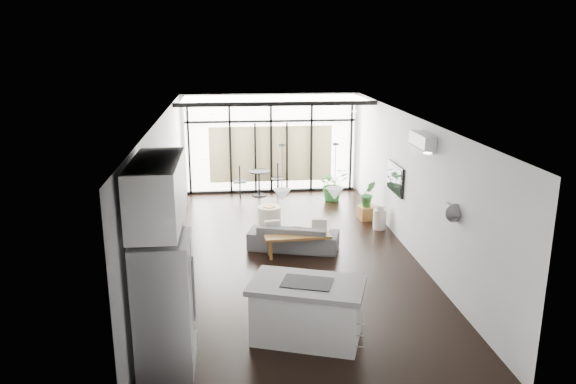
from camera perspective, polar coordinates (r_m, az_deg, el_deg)
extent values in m
cube|color=black|center=(11.60, 0.16, -6.36)|extent=(5.00, 10.00, 0.00)
cube|color=silver|center=(10.87, 0.17, 7.48)|extent=(5.00, 10.00, 0.00)
cube|color=silver|center=(11.17, -12.69, -0.02)|extent=(0.02, 10.00, 2.80)
cube|color=silver|center=(11.68, 12.45, 0.66)|extent=(0.02, 10.00, 2.80)
cube|color=silver|center=(16.01, -1.76, 4.96)|extent=(5.00, 0.02, 2.80)
cube|color=silver|center=(6.50, 4.97, -11.12)|extent=(5.00, 0.02, 2.80)
cube|color=black|center=(15.90, -1.73, 4.88)|extent=(5.00, 0.20, 2.80)
cube|color=silver|center=(14.83, -1.51, 9.48)|extent=(4.70, 1.90, 0.06)
cube|color=#D1BB86|center=(16.02, -1.74, 3.87)|extent=(3.50, 0.02, 1.60)
cube|color=white|center=(8.37, 1.93, -11.98)|extent=(1.86, 1.45, 0.89)
cube|color=black|center=(8.18, 1.96, -9.16)|extent=(0.83, 0.69, 0.01)
cube|color=#A2A2A7|center=(7.63, -12.43, -11.20)|extent=(0.72, 0.90, 1.85)
cube|color=white|center=(8.36, -12.14, -7.54)|extent=(0.56, 0.59, 2.18)
cube|color=white|center=(7.53, -13.14, -0.01)|extent=(0.62, 1.75, 0.86)
cone|color=silver|center=(8.41, -0.61, -0.32)|extent=(0.26, 0.26, 0.18)
cone|color=silver|center=(8.52, 4.75, -0.17)|extent=(0.26, 0.26, 0.18)
imported|color=#504F52|center=(11.78, 0.57, -4.10)|extent=(1.95, 1.06, 0.73)
cube|color=brown|center=(11.45, 1.01, -5.48)|extent=(1.36, 0.40, 0.43)
cylinder|color=silver|center=(13.35, -1.90, -2.40)|extent=(0.67, 0.67, 0.44)
cube|color=brown|center=(13.88, 8.08, -2.11)|extent=(0.47, 0.47, 0.32)
imported|color=#286B2C|center=(15.33, 4.58, 0.46)|extent=(1.14, 1.19, 0.72)
imported|color=#286B2C|center=(13.79, 8.12, -0.90)|extent=(0.40, 0.68, 0.29)
cylinder|color=beige|center=(13.18, 9.29, -2.51)|extent=(0.32, 0.32, 0.58)
cube|color=black|center=(15.76, -2.96, 0.83)|extent=(1.50, 0.84, 0.68)
cube|color=black|center=(12.61, 10.85, 1.37)|extent=(0.05, 1.10, 0.65)
cube|color=white|center=(10.68, 13.49, 5.01)|extent=(0.22, 0.90, 0.30)
cube|color=black|center=(10.65, -12.87, 0.05)|extent=(0.04, 0.70, 0.90)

